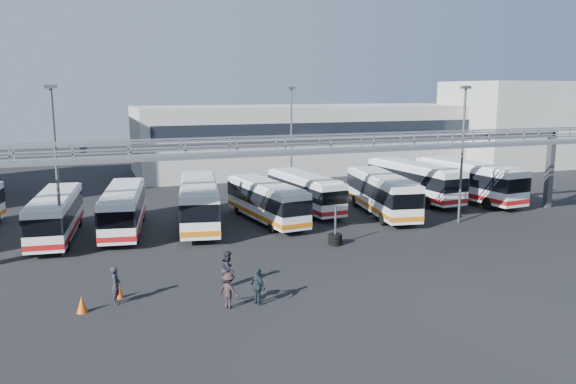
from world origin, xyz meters
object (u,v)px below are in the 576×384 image
object	(u,v)px
tire_stack	(335,238)
pedestrian_b	(228,269)
bus_7	(414,180)
cone_left	(82,304)
light_pole_mid	(463,147)
bus_2	(123,208)
bus_6	(382,192)
bus_1	(56,214)
pedestrian_d	(258,287)
bus_5	(305,191)
bus_8	(468,180)
bus_3	(199,201)
pedestrian_a	(116,285)
cone_right	(119,292)
pedestrian_c	(229,290)
bus_4	(266,200)
light_pole_left	(56,162)
light_pole_back	(291,135)

from	to	relation	value
tire_stack	pedestrian_b	bearing A→B (deg)	-147.60
bus_7	cone_left	distance (m)	33.48
bus_7	light_pole_mid	bearing A→B (deg)	-104.87
bus_2	bus_6	size ratio (longest dim) A/B	0.95
bus_1	bus_6	bearing A→B (deg)	4.26
light_pole_mid	pedestrian_d	xyz separation A→B (m)	(-19.15, -10.68, -4.84)
bus_1	bus_7	xyz separation A→B (m)	(29.99, 3.47, 0.18)
bus_5	bus_8	bearing A→B (deg)	-9.22
bus_3	bus_5	size ratio (longest dim) A/B	1.14
pedestrian_a	pedestrian_b	xyz separation A→B (m)	(5.51, 0.43, 0.04)
bus_3	pedestrian_b	size ratio (longest dim) A/B	6.14
bus_1	cone_right	xyz separation A→B (m)	(3.25, -12.80, -1.40)
bus_5	pedestrian_c	size ratio (longest dim) A/B	6.10
pedestrian_c	cone_right	world-z (taller)	pedestrian_c
bus_6	bus_8	world-z (taller)	bus_8
bus_3	pedestrian_d	size ratio (longest dim) A/B	6.59
bus_4	cone_left	xyz separation A→B (m)	(-13.24, -14.03, -1.32)
pedestrian_a	light_pole_left	bearing A→B (deg)	25.69
bus_7	tire_stack	bearing A→B (deg)	-144.05
bus_8	bus_3	bearing A→B (deg)	177.33
pedestrian_b	tire_stack	xyz separation A→B (m)	(8.45, 5.36, -0.51)
bus_1	cone_left	world-z (taller)	bus_1
pedestrian_a	pedestrian_d	size ratio (longest dim) A/B	1.02
bus_1	bus_2	distance (m)	4.43
bus_4	pedestrian_a	size ratio (longest dim) A/B	5.72
bus_2	bus_4	size ratio (longest dim) A/B	1.03
bus_1	pedestrian_d	distance (m)	18.46
light_pole_back	pedestrian_b	size ratio (longest dim) A/B	5.38
light_pole_left	pedestrian_b	distance (m)	12.94
bus_1	tire_stack	world-z (taller)	bus_1
light_pole_left	tire_stack	size ratio (longest dim) A/B	3.96
pedestrian_d	bus_8	bearing A→B (deg)	-72.00
bus_6	cone_right	distance (m)	24.26
bus_7	pedestrian_d	size ratio (longest dim) A/B	6.50
pedestrian_d	bus_4	bearing A→B (deg)	-36.01
bus_1	bus_6	world-z (taller)	bus_6
bus_7	bus_2	bearing A→B (deg)	-178.19
pedestrian_b	pedestrian_d	world-z (taller)	pedestrian_b
bus_1	bus_8	world-z (taller)	bus_8
cone_right	tire_stack	world-z (taller)	tire_stack
pedestrian_d	pedestrian_c	bearing A→B (deg)	70.04
pedestrian_a	light_pole_mid	bearing A→B (deg)	-61.96
light_pole_back	tire_stack	size ratio (longest dim) A/B	3.96
bus_1	bus_2	world-z (taller)	bus_2
bus_2	pedestrian_c	xyz separation A→B (m)	(3.52, -16.31, -0.91)
bus_7	pedestrian_d	bearing A→B (deg)	-141.74
light_pole_left	bus_5	size ratio (longest dim) A/B	1.00
light_pole_left	pedestrian_d	distance (m)	15.44
cone_left	cone_right	bearing A→B (deg)	37.86
bus_6	light_pole_mid	bearing A→B (deg)	-37.26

